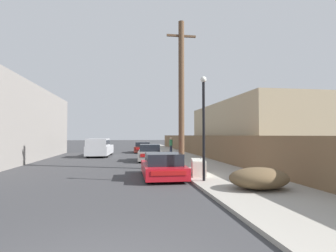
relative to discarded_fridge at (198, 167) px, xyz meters
The scene contains 12 objects.
sidewalk_curb 14.66m from the discarded_fridge, 84.56° to the left, with size 4.20×63.00×0.12m, color #9E998E.
discarded_fridge is the anchor object (origin of this frame).
parked_sports_car_red 1.75m from the discarded_fridge, behind, with size 1.93×4.18×1.21m.
car_parked_mid 8.74m from the discarded_fridge, 101.01° to the left, with size 2.08×4.18×1.34m.
car_parked_far 18.96m from the discarded_fridge, 94.88° to the left, with size 2.25×4.49×1.25m.
pickup_truck 14.94m from the discarded_fridge, 114.21° to the left, with size 2.30×5.43×1.75m.
utility_pole 5.12m from the discarded_fridge, 94.30° to the left, with size 1.80×0.35×8.92m.
street_lamp 2.79m from the discarded_fridge, 97.09° to the right, with size 0.26×0.26×4.50m.
brush_pile 3.82m from the discarded_fridge, 70.47° to the right, with size 2.21×1.66×0.78m.
wooden_fence 13.30m from the discarded_fridge, 75.45° to the left, with size 0.08×44.22×1.93m, color brown.
building_right_house 11.72m from the discarded_fridge, 52.08° to the left, with size 6.00×14.93×4.85m, color tan.
pedestrian 15.78m from the discarded_fridge, 85.41° to the left, with size 0.34×0.34×1.71m.
Camera 1 is at (0.46, -3.62, 2.07)m, focal length 28.00 mm.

